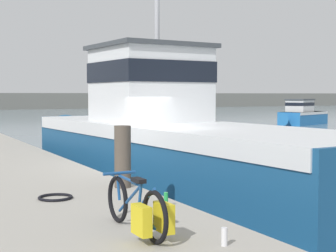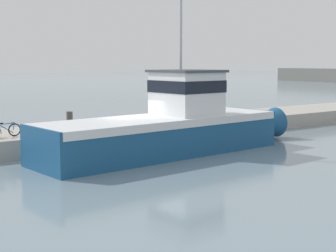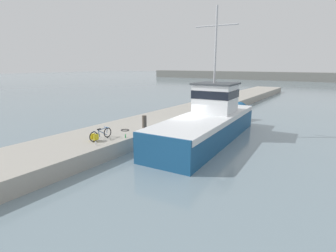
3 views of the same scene
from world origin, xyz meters
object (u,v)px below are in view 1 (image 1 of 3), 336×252
(mooring_post, at_px, (123,157))
(boat_green_anchored, at_px, (302,115))
(water_bottle_on_curb, at_px, (224,237))
(fishing_boat_main, at_px, (166,139))
(bicycle_touring, at_px, (141,210))
(water_bottle_by_bike, at_px, (166,200))

(mooring_post, bearing_deg, boat_green_anchored, 43.01)
(water_bottle_on_curb, bearing_deg, fishing_boat_main, 66.99)
(boat_green_anchored, relative_size, mooring_post, 5.47)
(bicycle_touring, bearing_deg, boat_green_anchored, 45.07)
(fishing_boat_main, bearing_deg, boat_green_anchored, 37.43)
(fishing_boat_main, height_order, mooring_post, fishing_boat_main)
(water_bottle_by_bike, height_order, water_bottle_on_curb, water_bottle_by_bike)
(mooring_post, bearing_deg, water_bottle_on_curb, -95.76)
(water_bottle_by_bike, bearing_deg, mooring_post, 88.32)
(mooring_post, bearing_deg, water_bottle_by_bike, -91.68)
(mooring_post, xyz_separation_m, water_bottle_on_curb, (-0.39, -3.84, -0.45))
(boat_green_anchored, bearing_deg, bicycle_touring, 115.22)
(fishing_boat_main, xyz_separation_m, bicycle_touring, (-3.96, -7.00, -0.14))
(mooring_post, bearing_deg, bicycle_touring, -108.73)
(bicycle_touring, height_order, water_bottle_by_bike, bicycle_touring)
(fishing_boat_main, bearing_deg, bicycle_touring, -123.42)
(boat_green_anchored, distance_m, water_bottle_by_bike, 37.67)
(fishing_boat_main, relative_size, mooring_post, 13.47)
(boat_green_anchored, height_order, bicycle_touring, boat_green_anchored)
(bicycle_touring, distance_m, water_bottle_on_curb, 1.04)
(fishing_boat_main, distance_m, bicycle_touring, 8.04)
(boat_green_anchored, xyz_separation_m, mooring_post, (-26.61, -24.82, 0.59))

